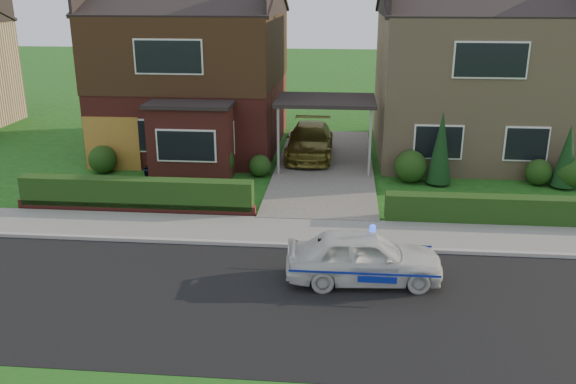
# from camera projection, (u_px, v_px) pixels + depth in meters

# --- Properties ---
(ground) EXTENTS (120.00, 120.00, 0.00)m
(ground) POSITION_uv_depth(u_px,v_px,m) (307.00, 303.00, 13.91)
(ground) COLOR #154E14
(ground) RESTS_ON ground
(road) EXTENTS (60.00, 6.00, 0.02)m
(road) POSITION_uv_depth(u_px,v_px,m) (307.00, 303.00, 13.91)
(road) COLOR black
(road) RESTS_ON ground
(kerb) EXTENTS (60.00, 0.16, 0.12)m
(kerb) POSITION_uv_depth(u_px,v_px,m) (314.00, 246.00, 16.77)
(kerb) COLOR #9E9993
(kerb) RESTS_ON ground
(sidewalk) EXTENTS (60.00, 2.00, 0.10)m
(sidewalk) POSITION_uv_depth(u_px,v_px,m) (316.00, 232.00, 17.77)
(sidewalk) COLOR slate
(sidewalk) RESTS_ON ground
(driveway) EXTENTS (3.80, 12.00, 0.12)m
(driveway) POSITION_uv_depth(u_px,v_px,m) (324.00, 166.00, 24.27)
(driveway) COLOR #666059
(driveway) RESTS_ON ground
(house_left) EXTENTS (7.50, 9.53, 7.25)m
(house_left) POSITION_uv_depth(u_px,v_px,m) (195.00, 61.00, 26.32)
(house_left) COLOR maroon
(house_left) RESTS_ON ground
(house_right) EXTENTS (7.50, 8.06, 7.25)m
(house_right) POSITION_uv_depth(u_px,v_px,m) (467.00, 67.00, 25.43)
(house_right) COLOR tan
(house_right) RESTS_ON ground
(carport_link) EXTENTS (3.80, 3.00, 2.77)m
(carport_link) POSITION_uv_depth(u_px,v_px,m) (326.00, 102.00, 23.40)
(carport_link) COLOR black
(carport_link) RESTS_ON ground
(garage_door) EXTENTS (2.20, 0.10, 2.10)m
(garage_door) POSITION_uv_depth(u_px,v_px,m) (112.00, 144.00, 23.70)
(garage_door) COLOR #965E20
(garage_door) RESTS_ON ground
(dwarf_wall) EXTENTS (7.70, 0.25, 0.36)m
(dwarf_wall) POSITION_uv_depth(u_px,v_px,m) (136.00, 208.00, 19.36)
(dwarf_wall) COLOR maroon
(dwarf_wall) RESTS_ON ground
(hedge_left) EXTENTS (7.50, 0.55, 0.90)m
(hedge_left) POSITION_uv_depth(u_px,v_px,m) (138.00, 211.00, 19.56)
(hedge_left) COLOR black
(hedge_left) RESTS_ON ground
(hedge_right) EXTENTS (7.50, 0.55, 0.80)m
(hedge_right) POSITION_uv_depth(u_px,v_px,m) (509.00, 225.00, 18.45)
(hedge_right) COLOR black
(hedge_right) RESTS_ON ground
(shrub_left_far) EXTENTS (1.08, 1.08, 1.08)m
(shrub_left_far) POSITION_uv_depth(u_px,v_px,m) (103.00, 159.00, 23.45)
(shrub_left_far) COLOR black
(shrub_left_far) RESTS_ON ground
(shrub_left_mid) EXTENTS (1.32, 1.32, 1.32)m
(shrub_left_mid) POSITION_uv_depth(u_px,v_px,m) (217.00, 161.00, 22.83)
(shrub_left_mid) COLOR black
(shrub_left_mid) RESTS_ON ground
(shrub_left_near) EXTENTS (0.84, 0.84, 0.84)m
(shrub_left_near) POSITION_uv_depth(u_px,v_px,m) (260.00, 166.00, 23.05)
(shrub_left_near) COLOR black
(shrub_left_near) RESTS_ON ground
(shrub_right_near) EXTENTS (1.20, 1.20, 1.20)m
(shrub_right_near) POSITION_uv_depth(u_px,v_px,m) (410.00, 166.00, 22.31)
(shrub_right_near) COLOR black
(shrub_right_near) RESTS_ON ground
(shrub_right_mid) EXTENTS (0.96, 0.96, 0.96)m
(shrub_right_mid) POSITION_uv_depth(u_px,v_px,m) (539.00, 172.00, 22.04)
(shrub_right_mid) COLOR black
(shrub_right_mid) RESTS_ON ground
(shrub_right_far) EXTENTS (1.08, 1.08, 1.08)m
(shrub_right_far) POSITION_uv_depth(u_px,v_px,m) (570.00, 174.00, 21.65)
(shrub_right_far) COLOR black
(shrub_right_far) RESTS_ON ground
(conifer_a) EXTENTS (0.90, 0.90, 2.60)m
(conifer_a) POSITION_uv_depth(u_px,v_px,m) (441.00, 150.00, 21.81)
(conifer_a) COLOR black
(conifer_a) RESTS_ON ground
(conifer_b) EXTENTS (0.90, 0.90, 2.20)m
(conifer_b) POSITION_uv_depth(u_px,v_px,m) (567.00, 158.00, 21.49)
(conifer_b) COLOR black
(conifer_b) RESTS_ON ground
(police_car) EXTENTS (3.47, 3.88, 1.45)m
(police_car) POSITION_uv_depth(u_px,v_px,m) (364.00, 257.00, 14.73)
(police_car) COLOR silver
(police_car) RESTS_ON ground
(driveway_car) EXTENTS (1.86, 4.57, 1.32)m
(driveway_car) POSITION_uv_depth(u_px,v_px,m) (310.00, 141.00, 25.27)
(driveway_car) COLOR olive
(driveway_car) RESTS_ON driveway
(potted_plant_a) EXTENTS (0.40, 0.27, 0.76)m
(potted_plant_a) POSITION_uv_depth(u_px,v_px,m) (146.00, 192.00, 20.22)
(potted_plant_a) COLOR gray
(potted_plant_a) RESTS_ON ground
(potted_plant_b) EXTENTS (0.55, 0.50, 0.82)m
(potted_plant_b) POSITION_uv_depth(u_px,v_px,m) (149.00, 168.00, 22.85)
(potted_plant_b) COLOR gray
(potted_plant_b) RESTS_ON ground
(potted_plant_c) EXTENTS (0.41, 0.41, 0.68)m
(potted_plant_c) POSITION_uv_depth(u_px,v_px,m) (242.00, 198.00, 19.80)
(potted_plant_c) COLOR gray
(potted_plant_c) RESTS_ON ground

